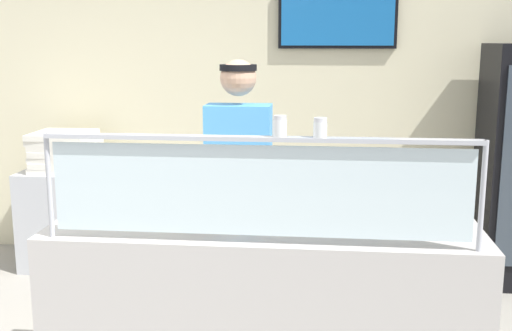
{
  "coord_description": "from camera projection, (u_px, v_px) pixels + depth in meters",
  "views": [
    {
      "loc": [
        1.36,
        -2.69,
        1.87
      ],
      "look_at": [
        1.04,
        0.36,
        1.25
      ],
      "focal_mm": 44.13,
      "sensor_mm": 36.0,
      "label": 1
    }
  ],
  "objects": [
    {
      "name": "shop_rear_unit",
      "position": [
        290.0,
        101.0,
        5.34
      ],
      "size": [
        6.57,
        0.13,
        2.7
      ],
      "color": "beige",
      "rests_on": "ground"
    },
    {
      "name": "serving_counter",
      "position": [
        263.0,
        315.0,
        3.24
      ],
      "size": [
        2.17,
        0.66,
        0.95
      ],
      "primitive_type": "cube",
      "color": "#BCB7B2",
      "rests_on": "ground"
    },
    {
      "name": "sneeze_guard",
      "position": [
        258.0,
        178.0,
        2.83
      ],
      "size": [
        1.99,
        0.06,
        0.5
      ],
      "color": "#B2B5BC",
      "rests_on": "serving_counter"
    },
    {
      "name": "pizza_tray",
      "position": [
        206.0,
        217.0,
        3.25
      ],
      "size": [
        0.43,
        0.43,
        0.04
      ],
      "color": "#9EA0A8",
      "rests_on": "serving_counter"
    },
    {
      "name": "pizza_server",
      "position": [
        202.0,
        214.0,
        3.23
      ],
      "size": [
        0.1,
        0.29,
        0.01
      ],
      "primitive_type": "cube",
      "rotation": [
        0.0,
        0.0,
        0.1
      ],
      "color": "#ADAFB7",
      "rests_on": "pizza_tray"
    },
    {
      "name": "parmesan_shaker",
      "position": [
        280.0,
        127.0,
        2.77
      ],
      "size": [
        0.06,
        0.06,
        0.1
      ],
      "color": "white",
      "rests_on": "sneeze_guard"
    },
    {
      "name": "pepper_flake_shaker",
      "position": [
        320.0,
        129.0,
        2.75
      ],
      "size": [
        0.06,
        0.06,
        0.09
      ],
      "color": "white",
      "rests_on": "sneeze_guard"
    },
    {
      "name": "worker_figure",
      "position": [
        239.0,
        188.0,
        3.72
      ],
      "size": [
        0.41,
        0.5,
        1.76
      ],
      "color": "#23232D",
      "rests_on": "ground"
    },
    {
      "name": "prep_shelf",
      "position": [
        69.0,
        218.0,
        5.24
      ],
      "size": [
        0.7,
        0.55,
        0.82
      ],
      "primitive_type": "cube",
      "color": "#B7BABF",
      "rests_on": "ground"
    },
    {
      "name": "pizza_box_stack",
      "position": [
        65.0,
        151.0,
        5.13
      ],
      "size": [
        0.5,
        0.48,
        0.31
      ],
      "color": "silver",
      "rests_on": "prep_shelf"
    }
  ]
}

